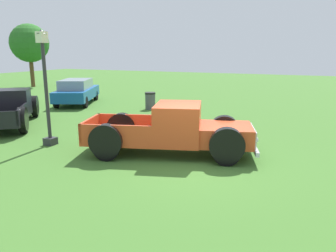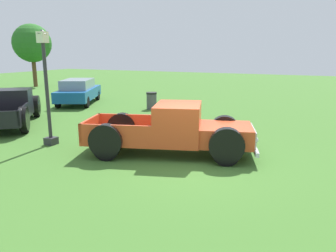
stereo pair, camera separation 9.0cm
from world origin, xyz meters
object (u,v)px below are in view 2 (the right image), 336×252
at_px(pickup_truck_foreground, 180,131).
at_px(sedan_distant_a, 79,91).
at_px(picnic_table, 12,96).
at_px(pickup_truck_behind_left, 11,107).
at_px(trash_can, 152,101).
at_px(oak_tree_center, 32,43).
at_px(lamp_post_near, 47,86).

height_order(pickup_truck_foreground, sedan_distant_a, pickup_truck_foreground).
bearing_deg(picnic_table, pickup_truck_behind_left, -130.16).
height_order(pickup_truck_foreground, trash_can, pickup_truck_foreground).
relative_size(sedan_distant_a, picnic_table, 2.10).
bearing_deg(picnic_table, pickup_truck_foreground, -110.39).
xyz_separation_m(pickup_truck_behind_left, sedan_distant_a, (5.78, 1.07, 0.05)).
bearing_deg(oak_tree_center, pickup_truck_behind_left, -136.68).
height_order(pickup_truck_foreground, pickup_truck_behind_left, pickup_truck_foreground).
bearing_deg(picnic_table, oak_tree_center, 39.50).
height_order(pickup_truck_behind_left, sedan_distant_a, pickup_truck_behind_left).
height_order(trash_can, oak_tree_center, oak_tree_center).
height_order(lamp_post_near, picnic_table, lamp_post_near).
height_order(sedan_distant_a, picnic_table, sedan_distant_a).
xyz_separation_m(sedan_distant_a, trash_can, (0.19, -4.98, -0.32)).
bearing_deg(sedan_distant_a, picnic_table, 115.93).
bearing_deg(oak_tree_center, pickup_truck_foreground, -123.19).
relative_size(pickup_truck_behind_left, oak_tree_center, 0.90).
distance_m(picnic_table, trash_can, 8.87).
xyz_separation_m(picnic_table, oak_tree_center, (8.15, 6.72, 3.39)).
xyz_separation_m(sedan_distant_a, lamp_post_near, (-7.60, -5.12, 1.23)).
height_order(sedan_distant_a, trash_can, sedan_distant_a).
bearing_deg(pickup_truck_foreground, sedan_distant_a, 55.05).
relative_size(pickup_truck_behind_left, picnic_table, 2.18).
bearing_deg(oak_tree_center, picnic_table, -140.50).
xyz_separation_m(pickup_truck_foreground, pickup_truck_behind_left, (0.95, 8.56, -0.02)).
xyz_separation_m(lamp_post_near, picnic_table, (5.81, 8.79, -1.53)).
height_order(pickup_truck_behind_left, trash_can, pickup_truck_behind_left).
distance_m(trash_can, oak_tree_center, 16.91).
bearing_deg(pickup_truck_behind_left, trash_can, -33.21).
distance_m(pickup_truck_foreground, pickup_truck_behind_left, 8.61).
bearing_deg(pickup_truck_behind_left, sedan_distant_a, 10.45).
bearing_deg(sedan_distant_a, oak_tree_center, 58.51).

